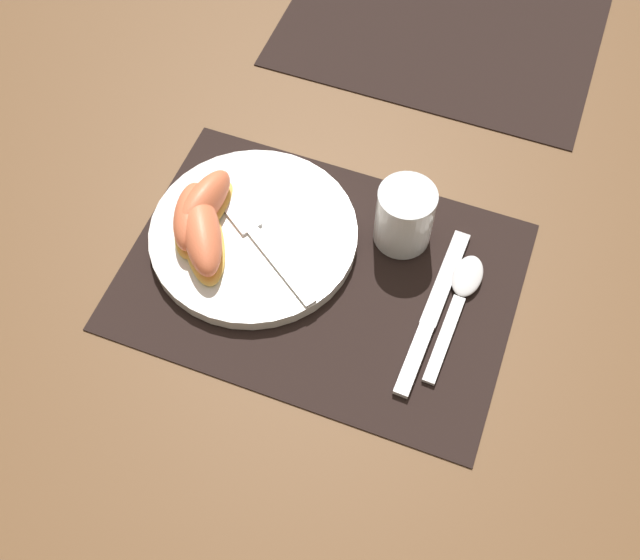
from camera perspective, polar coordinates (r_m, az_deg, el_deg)
The scene contains 11 objects.
ground_plane at distance 0.87m, azimuth 0.03°, elevation 0.29°, with size 3.00×3.00×0.00m, color brown.
placemat at distance 0.87m, azimuth 0.03°, elevation 0.36°, with size 0.45×0.32×0.00m.
placemat_far at distance 1.15m, azimuth 9.09°, elevation 18.33°, with size 0.45×0.32×0.00m.
plate at distance 0.89m, azimuth -5.07°, elevation 3.48°, with size 0.25×0.25×0.02m.
juice_glass at distance 0.87m, azimuth 6.43°, elevation 4.65°, with size 0.07×0.07×0.08m.
knife at distance 0.85m, azimuth 8.50°, elevation -2.56°, with size 0.03×0.22×0.01m.
spoon at distance 0.86m, azimuth 10.73°, elevation -0.92°, with size 0.04×0.17×0.01m.
fork at distance 0.88m, azimuth -4.89°, elevation 3.45°, with size 0.17×0.13×0.00m.
citrus_wedge_0 at distance 0.89m, azimuth -8.86°, elevation 5.68°, with size 0.05×0.11×0.05m.
citrus_wedge_1 at distance 0.88m, azimuth -9.84°, elevation 4.54°, with size 0.07×0.10×0.04m.
citrus_wedge_2 at distance 0.86m, azimuth -8.99°, elevation 3.61°, with size 0.11×0.13×0.05m.
Camera 1 is at (0.16, -0.42, 0.75)m, focal length 42.00 mm.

